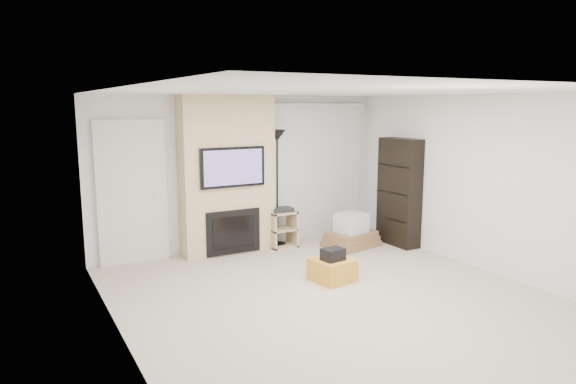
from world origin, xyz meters
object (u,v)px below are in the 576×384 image
floor_lamp (277,155)px  av_stand (282,226)px  box_stack (351,234)px  bookshelf (399,192)px  ottoman (332,270)px

floor_lamp → av_stand: bearing=-76.5°
av_stand → box_stack: bearing=-28.9°
av_stand → bookshelf: (1.80, -0.83, 0.55)m
ottoman → floor_lamp: 2.37m
av_stand → box_stack: size_ratio=0.70×
floor_lamp → av_stand: size_ratio=2.95×
av_stand → floor_lamp: bearing=103.5°
ottoman → bookshelf: bookshelf is taller
av_stand → bookshelf: bearing=-24.7°
ottoman → bookshelf: size_ratio=0.28×
floor_lamp → box_stack: floor_lamp is taller
bookshelf → ottoman: bearing=-153.7°
floor_lamp → bookshelf: floor_lamp is taller
ottoman → av_stand: 1.84m
box_stack → bookshelf: 1.07m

